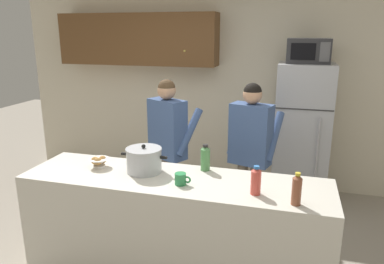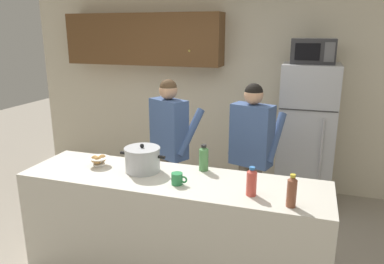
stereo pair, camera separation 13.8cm
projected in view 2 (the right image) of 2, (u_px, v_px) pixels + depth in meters
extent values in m
cube|color=beige|center=(232.00, 91.00, 5.04)|extent=(6.00, 0.12, 2.60)
cube|color=brown|center=(143.00, 39.00, 5.01)|extent=(2.21, 0.34, 0.68)
sphere|color=gold|center=(189.00, 51.00, 4.67)|extent=(0.03, 0.03, 0.03)
cube|color=silver|center=(172.00, 227.00, 3.16)|extent=(2.56, 0.68, 0.92)
cube|color=#B7BABF|center=(306.00, 136.00, 4.43)|extent=(0.64, 0.64, 1.73)
cube|color=#333333|center=(308.00, 110.00, 4.03)|extent=(0.63, 0.01, 0.01)
cylinder|color=#B2B2B7|center=(321.00, 153.00, 4.08)|extent=(0.02, 0.02, 0.78)
cube|color=#2D2D30|center=(313.00, 51.00, 4.15)|extent=(0.48, 0.36, 0.28)
cube|color=black|center=(307.00, 52.00, 4.00)|extent=(0.26, 0.01, 0.18)
cube|color=#59595B|center=(330.00, 52.00, 3.93)|extent=(0.11, 0.01, 0.21)
cylinder|color=#726656|center=(174.00, 192.00, 3.99)|extent=(0.11, 0.11, 0.79)
cylinder|color=#726656|center=(166.00, 188.00, 4.09)|extent=(0.11, 0.11, 0.79)
cube|color=#3F598C|center=(169.00, 129.00, 3.86)|extent=(0.46, 0.37, 0.62)
sphere|color=tan|center=(168.00, 90.00, 3.75)|extent=(0.19, 0.19, 0.19)
sphere|color=#4C3823|center=(168.00, 88.00, 3.74)|extent=(0.18, 0.18, 0.18)
cylinder|color=#3F598C|center=(191.00, 132.00, 3.80)|extent=(0.25, 0.36, 0.48)
cylinder|color=#3F598C|center=(165.00, 125.00, 4.08)|extent=(0.25, 0.36, 0.48)
cylinder|color=#726656|center=(255.00, 201.00, 3.80)|extent=(0.11, 0.11, 0.78)
cylinder|color=#726656|center=(243.00, 198.00, 3.87)|extent=(0.11, 0.11, 0.78)
cube|color=#3F598C|center=(252.00, 135.00, 3.65)|extent=(0.45, 0.31, 0.62)
sphere|color=tan|center=(254.00, 95.00, 3.54)|extent=(0.19, 0.19, 0.19)
sphere|color=black|center=(254.00, 93.00, 3.53)|extent=(0.18, 0.18, 0.18)
cylinder|color=#3F598C|center=(276.00, 138.00, 3.64)|extent=(0.18, 0.38, 0.48)
cylinder|color=#3F598C|center=(239.00, 131.00, 3.86)|extent=(0.18, 0.38, 0.48)
cylinder|color=silver|center=(143.00, 160.00, 3.16)|extent=(0.30, 0.30, 0.20)
cylinder|color=silver|center=(142.00, 149.00, 3.13)|extent=(0.31, 0.31, 0.02)
sphere|color=black|center=(142.00, 146.00, 3.12)|extent=(0.04, 0.04, 0.04)
cube|color=black|center=(124.00, 153.00, 3.20)|extent=(0.06, 0.02, 0.02)
cube|color=black|center=(162.00, 157.00, 3.09)|extent=(0.06, 0.02, 0.02)
cylinder|color=#2D8C4C|center=(177.00, 179.00, 2.89)|extent=(0.09, 0.09, 0.10)
torus|color=#2D8C4C|center=(184.00, 180.00, 2.88)|extent=(0.06, 0.01, 0.06)
cylinder|color=white|center=(99.00, 165.00, 3.31)|extent=(0.10, 0.10, 0.02)
cone|color=white|center=(99.00, 160.00, 3.30)|extent=(0.19, 0.19, 0.06)
sphere|color=tan|center=(95.00, 159.00, 3.28)|extent=(0.07, 0.07, 0.07)
sphere|color=tan|center=(102.00, 158.00, 3.31)|extent=(0.07, 0.07, 0.07)
sphere|color=tan|center=(98.00, 160.00, 3.26)|extent=(0.07, 0.07, 0.07)
cylinder|color=#4C8C4C|center=(204.00, 160.00, 3.18)|extent=(0.08, 0.08, 0.19)
cone|color=#4C8C4C|center=(204.00, 148.00, 3.15)|extent=(0.08, 0.08, 0.03)
cylinder|color=#262626|center=(204.00, 146.00, 3.14)|extent=(0.05, 0.05, 0.02)
cylinder|color=brown|center=(292.00, 193.00, 2.52)|extent=(0.07, 0.07, 0.20)
cone|color=brown|center=(293.00, 178.00, 2.49)|extent=(0.07, 0.07, 0.03)
cylinder|color=gold|center=(293.00, 176.00, 2.48)|extent=(0.04, 0.04, 0.02)
cylinder|color=#D84C3F|center=(251.00, 184.00, 2.69)|extent=(0.08, 0.08, 0.18)
cone|color=#D84C3F|center=(252.00, 170.00, 2.66)|extent=(0.08, 0.08, 0.03)
cylinder|color=#3372BF|center=(252.00, 168.00, 2.66)|extent=(0.04, 0.04, 0.02)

